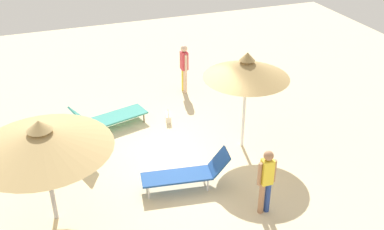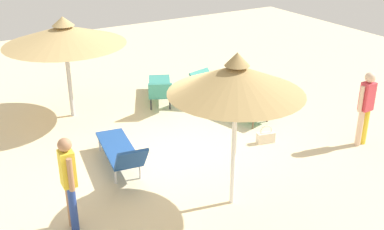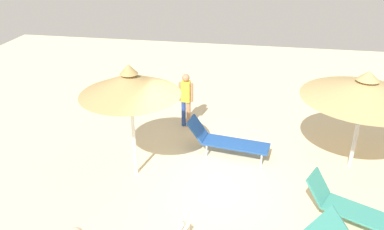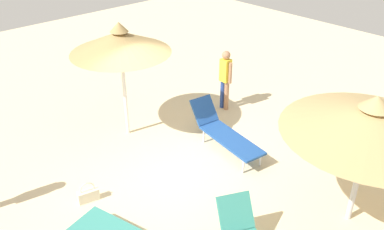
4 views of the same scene
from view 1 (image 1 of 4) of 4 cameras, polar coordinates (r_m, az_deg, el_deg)
name	(u,v)px [view 1 (image 1 of 4)]	position (r m, az deg, el deg)	size (l,w,h in m)	color
ground	(184,157)	(12.57, -1.06, -5.26)	(24.00, 24.00, 0.10)	beige
parasol_umbrella_far_left	(247,69)	(11.92, 6.87, 5.78)	(2.28, 2.28, 2.82)	white
parasol_umbrella_front	(42,139)	(9.81, -18.37, -2.89)	(2.94, 2.94, 2.55)	#B2B2B7
lounge_chair_near_left	(59,146)	(12.66, -16.32, -3.71)	(1.48, 2.20, 0.91)	teal
lounge_chair_center	(108,117)	(13.78, -10.56, -0.22)	(1.25, 2.36, 0.93)	teal
lounge_chair_back	(188,173)	(11.17, -0.50, -7.25)	(0.90, 2.21, 0.93)	#1E478C
person_standing_far_right	(184,66)	(15.54, -0.99, 6.22)	(0.46, 0.23, 1.71)	beige
person_standing_near_right	(266,179)	(10.28, 9.31, -7.87)	(0.23, 0.44, 1.67)	navy
handbag	(168,117)	(14.08, -3.00, -0.26)	(0.44, 0.25, 0.44)	beige
beach_ball	(238,80)	(16.53, 5.76, 4.41)	(0.30, 0.30, 0.30)	#338C4C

